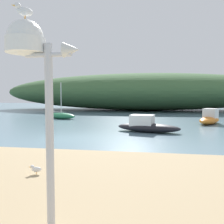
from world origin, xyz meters
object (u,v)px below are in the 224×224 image
at_px(seagull_on_radar, 24,10).
at_px(sailboat_far_right, 61,116).
at_px(mast_structure, 31,56).
at_px(motorboat_east_reach, 147,126).
at_px(motorboat_off_point, 210,118).
at_px(seagull_by_mast, 36,169).

relative_size(seagull_on_radar, sailboat_far_right, 0.07).
xyz_separation_m(mast_structure, motorboat_east_reach, (1.41, 12.06, -2.50)).
distance_m(seagull_on_radar, sailboat_far_right, 21.08).
xyz_separation_m(sailboat_far_right, motorboat_off_point, (13.62, -2.19, 0.14)).
bearing_deg(seagull_on_radar, motorboat_off_point, 69.53).
height_order(mast_structure, seagull_by_mast, mast_structure).
bearing_deg(mast_structure, sailboat_far_right, 110.31).
relative_size(mast_structure, sailboat_far_right, 0.89).
relative_size(motorboat_east_reach, seagull_by_mast, 11.89).
bearing_deg(seagull_on_radar, motorboat_east_reach, 82.88).
xyz_separation_m(motorboat_off_point, motorboat_east_reach, (-4.97, -5.30, -0.05)).
distance_m(motorboat_off_point, motorboat_east_reach, 7.27).
xyz_separation_m(seagull_on_radar, seagull_by_mast, (-1.19, 2.57, -3.21)).
bearing_deg(seagull_on_radar, seagull_by_mast, 114.92).
distance_m(motorboat_east_reach, seagull_by_mast, 9.89).
height_order(seagull_on_radar, sailboat_far_right, seagull_on_radar).
relative_size(mast_structure, motorboat_east_reach, 0.76).
relative_size(seagull_on_radar, motorboat_east_reach, 0.06).
distance_m(mast_structure, motorboat_off_point, 18.66).
relative_size(sailboat_far_right, motorboat_off_point, 1.03).
distance_m(mast_structure, seagull_by_mast, 3.84).
distance_m(sailboat_far_right, motorboat_off_point, 13.80).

